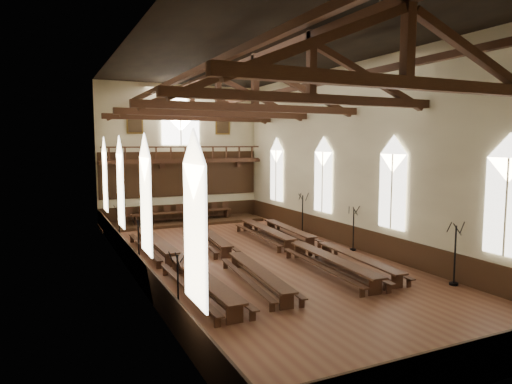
% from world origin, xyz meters
% --- Properties ---
extents(ground, '(26.00, 26.00, 0.00)m').
position_xyz_m(ground, '(0.00, 0.00, 0.00)').
color(ground, brown).
rests_on(ground, ground).
extents(room_walls, '(26.00, 26.00, 26.00)m').
position_xyz_m(room_walls, '(0.00, 0.00, 6.46)').
color(room_walls, beige).
rests_on(room_walls, ground).
extents(wainscot_band, '(12.00, 26.00, 1.20)m').
position_xyz_m(wainscot_band, '(0.00, 0.00, 0.60)').
color(wainscot_band, '#331D0F').
rests_on(wainscot_band, ground).
extents(side_windows, '(11.85, 19.80, 4.50)m').
position_xyz_m(side_windows, '(-0.00, -0.00, 3.74)').
color(side_windows, silver).
rests_on(side_windows, room_walls).
extents(end_window, '(2.80, 0.12, 3.80)m').
position_xyz_m(end_window, '(0.00, 12.90, 7.22)').
color(end_window, white).
rests_on(end_window, room_walls).
extents(minstrels_gallery, '(11.80, 1.24, 3.70)m').
position_xyz_m(minstrels_gallery, '(0.00, 12.66, 3.91)').
color(minstrels_gallery, '#3C2313').
rests_on(minstrels_gallery, room_walls).
extents(portraits, '(7.75, 0.09, 1.45)m').
position_xyz_m(portraits, '(0.00, 12.90, 7.10)').
color(portraits, brown).
rests_on(portraits, room_walls).
extents(roof_trusses, '(11.70, 25.70, 2.80)m').
position_xyz_m(roof_trusses, '(0.00, -0.00, 8.22)').
color(roof_trusses, '#3C2313').
rests_on(roof_trusses, room_walls).
extents(refectory_row_a, '(1.58, 14.24, 0.73)m').
position_xyz_m(refectory_row_a, '(-4.11, -0.25, 0.53)').
color(refectory_row_a, '#3C2313').
rests_on(refectory_row_a, ground).
extents(refectory_row_b, '(1.92, 13.75, 0.67)m').
position_xyz_m(refectory_row_b, '(-1.28, -0.12, 0.49)').
color(refectory_row_b, '#3C2313').
rests_on(refectory_row_b, ground).
extents(refectory_row_c, '(1.89, 14.32, 0.73)m').
position_xyz_m(refectory_row_c, '(2.27, 0.04, 0.54)').
color(refectory_row_c, '#3C2313').
rests_on(refectory_row_c, ground).
extents(refectory_row_d, '(1.83, 13.69, 0.66)m').
position_xyz_m(refectory_row_d, '(3.69, -0.01, 0.48)').
color(refectory_row_d, '#3C2313').
rests_on(refectory_row_d, ground).
extents(dais, '(11.40, 2.90, 0.19)m').
position_xyz_m(dais, '(-0.38, 11.40, 0.10)').
color(dais, '#331D0F').
rests_on(dais, ground).
extents(high_table, '(7.25, 1.03, 0.68)m').
position_xyz_m(high_table, '(-0.38, 11.40, 0.77)').
color(high_table, '#3C2313').
rests_on(high_table, dais).
extents(high_chairs, '(7.69, 0.49, 1.11)m').
position_xyz_m(high_chairs, '(-0.38, 12.12, 0.80)').
color(high_chairs, '#3C2313').
rests_on(high_chairs, dais).
extents(candelabrum_left_near, '(0.68, 0.69, 2.30)m').
position_xyz_m(candelabrum_left_near, '(-5.55, -6.00, 0.70)').
color(candelabrum_left_near, black).
rests_on(candelabrum_left_near, ground).
extents(candelabrum_left_mid, '(0.70, 0.73, 2.43)m').
position_xyz_m(candelabrum_left_mid, '(-5.55, 0.55, 0.74)').
color(candelabrum_left_mid, black).
rests_on(candelabrum_left_mid, ground).
extents(candelabrum_left_far, '(0.69, 0.67, 2.31)m').
position_xyz_m(candelabrum_left_far, '(-5.55, 6.16, 0.70)').
color(candelabrum_left_far, black).
rests_on(candelabrum_left_far, ground).
extents(candelabrum_right_near, '(0.74, 0.78, 2.59)m').
position_xyz_m(candelabrum_right_near, '(5.55, -7.13, 0.79)').
color(candelabrum_right_near, black).
rests_on(candelabrum_right_near, ground).
extents(candelabrum_right_mid, '(0.68, 0.73, 2.40)m').
position_xyz_m(candelabrum_right_mid, '(5.55, -0.51, 0.73)').
color(candelabrum_right_mid, black).
rests_on(candelabrum_right_mid, ground).
extents(candelabrum_right_far, '(0.78, 0.73, 2.57)m').
position_xyz_m(candelabrum_right_far, '(5.55, 4.75, 0.78)').
color(candelabrum_right_far, black).
rests_on(candelabrum_right_far, ground).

